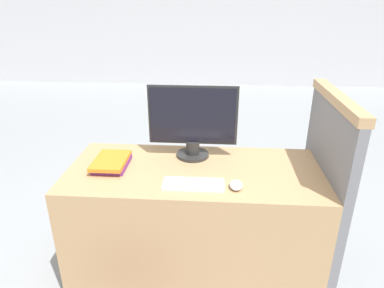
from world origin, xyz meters
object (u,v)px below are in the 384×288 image
at_px(mouse, 236,185).
at_px(monitor, 193,122).
at_px(keyboard, 193,184).
at_px(book_stack, 111,162).

bearing_deg(mouse, monitor, 124.08).
relative_size(keyboard, mouse, 3.21).
distance_m(keyboard, book_stack, 0.53).
bearing_deg(monitor, book_stack, -159.07).
height_order(mouse, book_stack, book_stack).
xyz_separation_m(monitor, book_stack, (-0.47, -0.18, -0.20)).
xyz_separation_m(monitor, mouse, (0.25, -0.37, -0.21)).
bearing_deg(mouse, keyboard, 177.67).
bearing_deg(keyboard, mouse, -2.33).
xyz_separation_m(mouse, book_stack, (-0.72, 0.20, 0.01)).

